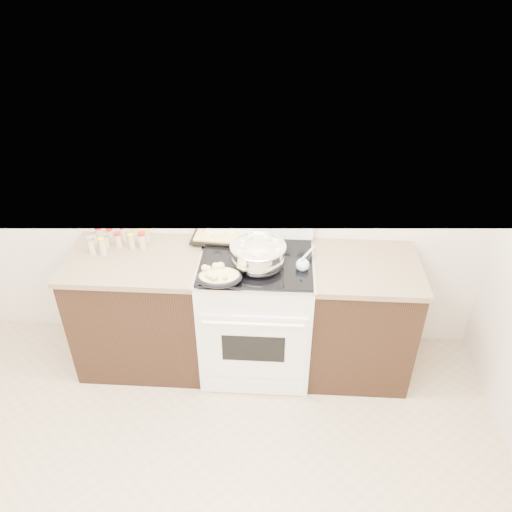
{
  "coord_description": "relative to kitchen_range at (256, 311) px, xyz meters",
  "views": [
    {
      "loc": [
        0.51,
        -1.32,
        2.8
      ],
      "look_at": [
        0.35,
        1.37,
        1.0
      ],
      "focal_mm": 35.0,
      "sensor_mm": 36.0,
      "label": 1
    }
  ],
  "objects": [
    {
      "name": "blue_ladle",
      "position": [
        0.31,
        -0.09,
        0.49
      ],
      "size": [
        0.14,
        0.28,
        0.11
      ],
      "color": "#9DCFEB",
      "rests_on": "kitchen_range"
    },
    {
      "name": "counter_left",
      "position": [
        -0.83,
        0.01,
        -0.03
      ],
      "size": [
        0.93,
        0.67,
        0.92
      ],
      "color": "black",
      "rests_on": "ground"
    },
    {
      "name": "counter_right",
      "position": [
        0.73,
        0.01,
        -0.03
      ],
      "size": [
        0.73,
        0.67,
        0.92
      ],
      "color": "black",
      "rests_on": "ground"
    },
    {
      "name": "roasting_pan",
      "position": [
        -0.22,
        -0.28,
        0.5
      ],
      "size": [
        0.31,
        0.24,
        0.11
      ],
      "color": "black",
      "rests_on": "kitchen_range"
    },
    {
      "name": "baking_sheet",
      "position": [
        -0.24,
        0.28,
        0.47
      ],
      "size": [
        0.47,
        0.35,
        0.06
      ],
      "color": "black",
      "rests_on": "kitchen_range"
    },
    {
      "name": "mixing_bowl",
      "position": [
        0.02,
        -0.09,
        0.54
      ],
      "size": [
        0.42,
        0.42,
        0.21
      ],
      "color": "silver",
      "rests_on": "kitchen_range"
    },
    {
      "name": "wooden_spoon",
      "position": [
        -0.03,
        0.01,
        0.46
      ],
      "size": [
        0.22,
        0.21,
        0.04
      ],
      "color": "tan",
      "rests_on": "kitchen_range"
    },
    {
      "name": "spice_jars",
      "position": [
        -0.98,
        0.13,
        0.49
      ],
      "size": [
        0.39,
        0.22,
        0.13
      ],
      "color": "#BFB28C",
      "rests_on": "counter_left"
    },
    {
      "name": "kitchen_range",
      "position": [
        0.0,
        0.0,
        0.0
      ],
      "size": [
        0.78,
        0.73,
        1.22
      ],
      "color": "white",
      "rests_on": "ground"
    },
    {
      "name": "room_shell",
      "position": [
        -0.35,
        -1.42,
        1.21
      ],
      "size": [
        4.1,
        3.6,
        2.75
      ],
      "color": "beige",
      "rests_on": "ground"
    }
  ]
}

